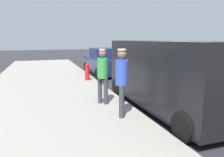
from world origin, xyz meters
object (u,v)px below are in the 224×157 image
at_px(pedestrian_in_blue, 122,78).
at_px(fire_hydrant, 87,72).
at_px(pedestrian_in_green, 103,73).
at_px(parking_meter_near, 121,74).
at_px(parked_sedan_behind, 105,62).
at_px(parked_van, 169,73).

relative_size(pedestrian_in_blue, fire_hydrant, 2.11).
bearing_deg(pedestrian_in_green, fire_hydrant, -94.94).
height_order(parking_meter_near, parked_sedan_behind, parking_meter_near).
xyz_separation_m(pedestrian_in_green, fire_hydrant, (-0.35, -4.07, -0.59)).
distance_m(parking_meter_near, pedestrian_in_green, 0.66).
bearing_deg(parked_van, pedestrian_in_green, -20.02).
distance_m(parked_van, fire_hydrant, 5.08).
xyz_separation_m(parked_van, fire_hydrant, (1.60, -4.78, -0.59)).
xyz_separation_m(parking_meter_near, parked_van, (-1.50, 0.23, -0.03)).
bearing_deg(pedestrian_in_green, parked_van, 159.98).
bearing_deg(pedestrian_in_blue, fire_hydrant, -92.07).
bearing_deg(parking_meter_near, pedestrian_in_blue, 69.52).
bearing_deg(parked_van, fire_hydrant, -71.50).
bearing_deg(parked_sedan_behind, pedestrian_in_blue, 76.73).
xyz_separation_m(parking_meter_near, parked_sedan_behind, (-1.56, -7.06, -0.43)).
height_order(pedestrian_in_blue, fire_hydrant, pedestrian_in_blue).
distance_m(pedestrian_in_blue, pedestrian_in_green, 1.28).
relative_size(parking_meter_near, parked_sedan_behind, 0.35).
xyz_separation_m(pedestrian_in_blue, parked_van, (-1.79, -0.55, -0.04)).
bearing_deg(pedestrian_in_green, pedestrian_in_blue, 97.17).
bearing_deg(parked_van, parking_meter_near, -8.70).
height_order(parking_meter_near, pedestrian_in_green, pedestrian_in_green).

